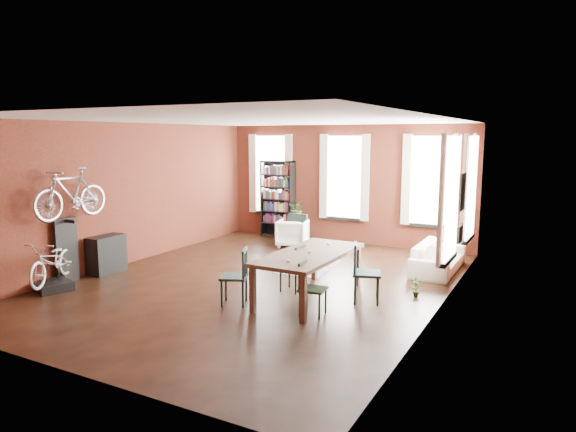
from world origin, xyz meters
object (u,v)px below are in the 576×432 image
Objects in this scene: cream_sofa at (439,252)px; white_armchair at (293,232)px; dining_chair_a at (234,277)px; bike_trainer at (53,286)px; plant_stand at (297,230)px; dining_chair_d at (367,273)px; bicycle_floor at (51,242)px; dining_table at (310,275)px; console_table at (107,254)px; bookshelf at (278,199)px; dining_chair_c at (313,289)px; dining_chair_b at (293,268)px.

white_armchair is at bearing 79.72° from cream_sofa.
dining_chair_a reaches higher than bike_trainer.
dining_chair_d is at bearing -49.82° from plant_stand.
dining_chair_d reaches higher than cream_sofa.
bicycle_floor reaches higher than dining_chair_a.
dining_chair_d reaches higher than dining_table.
bike_trainer is at bearing -85.76° from console_table.
dining_table is at bearing -55.03° from bookshelf.
white_armchair is at bearing 68.88° from bike_trainer.
dining_chair_d is 1.63× the size of plant_stand.
bicycle_floor is (-4.45, -1.89, 0.52)m from dining_table.
dining_chair_a is 4.84m from white_armchair.
console_table is at bearing -120.71° from dining_chair_a.
console_table reaches higher than plant_stand.
bike_trainer is 0.39× the size of bicycle_floor.
dining_chair_c is 1.13× the size of white_armchair.
white_armchair is (-1.30, 4.66, -0.10)m from dining_chair_a.
white_armchair is at bearing 24.83° from dining_chair_c.
dining_chair_d is 1.30× the size of console_table.
dining_chair_c is 0.58× the size of bicycle_floor.
bookshelf is (-2.84, 4.49, 0.66)m from dining_chair_b.
dining_chair_a is 3.63m from bike_trainer.
dining_chair_c is at bearing 106.38° from white_armchair.
plant_stand is at bearing -21.73° from bookshelf.
dining_table is 2.37× the size of dining_chair_d.
white_armchair is at bearing 122.70° from dining_table.
dining_chair_d is at bearing -46.04° from bookshelf.
bike_trainer is (-4.93, -1.10, -0.36)m from dining_chair_c.
bookshelf is 1.17m from plant_stand.
dining_chair_d is at bearing 17.53° from dining_table.
bicycle_floor is at bearing 54.41° from white_armchair.
dining_chair_d reaches higher than bike_trainer.
dining_chair_a is (-1.02, -0.91, 0.07)m from dining_table.
cream_sofa is 7.15m from console_table.
dining_chair_a reaches higher than white_armchair.
dining_chair_c reaches higher than white_armchair.
dining_chair_a is 4.76m from cream_sofa.
white_armchair is (-1.84, 3.51, -0.05)m from dining_chair_b.
cream_sofa is 3.25× the size of plant_stand.
plant_stand is at bearing 20.86° from dining_chair_d.
dining_chair_d is at bearing 97.46° from dining_chair_a.
console_table is (-1.28, -5.20, -0.70)m from bookshelf.
dining_table is 3.15× the size of white_armchair.
bookshelf is at bearing 158.27° from plant_stand.
dining_chair_c is at bearing 71.38° from dining_chair_a.
plant_stand is at bearing 66.87° from console_table.
dining_table is at bearing 151.67° from cream_sofa.
dining_chair_d is at bearing 7.69° from console_table.
dining_chair_b reaches higher than dining_table.
bookshelf is (-3.75, 5.52, 0.66)m from dining_chair_c.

